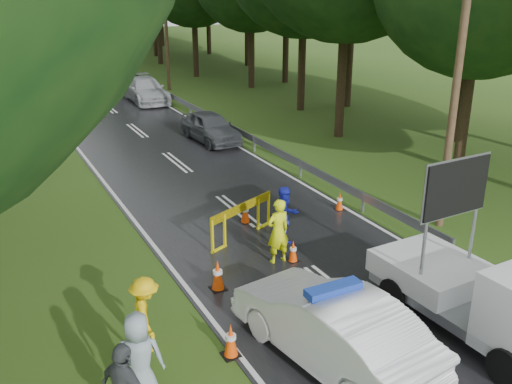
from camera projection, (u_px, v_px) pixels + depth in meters
ground at (341, 293)px, 14.25m from camera, size 160.00×160.00×0.00m
road at (88, 91)px, 39.20m from camera, size 7.00×140.00×0.02m
guardrail at (141, 80)px, 40.32m from camera, size 0.12×60.06×0.70m
utility_pole_near at (459, 64)px, 16.34m from camera, size 1.40×0.24×10.00m
utility_pole_mid at (165, 14)px, 37.97m from camera, size 1.40×0.24×10.00m
utility_pole_far at (85, 1)px, 59.60m from camera, size 1.40×0.24×10.00m
police_sedan at (331, 327)px, 11.48m from camera, size 2.44×5.04×1.75m
work_truck at (488, 296)px, 12.17m from camera, size 2.29×4.78×3.74m
barrier at (242, 212)px, 16.93m from camera, size 2.51×1.18×1.13m
officer at (278, 231)px, 15.48m from camera, size 0.70×0.47×1.86m
civilian at (285, 217)px, 16.47m from camera, size 0.93×0.75×1.81m
bystander_left at (146, 314)px, 11.83m from camera, size 0.75×1.15×1.68m
bystander_right at (139, 359)px, 10.31m from camera, size 1.06×0.87×1.86m
queue_car_first at (210, 127)px, 27.13m from camera, size 1.86×4.22×1.41m
queue_car_second at (146, 90)px, 35.79m from camera, size 2.20×5.15×1.48m
queue_car_third at (115, 74)px, 41.40m from camera, size 2.82×5.70×1.56m
queue_car_fourth at (95, 65)px, 46.39m from camera, size 1.89×4.40×1.41m
cone_near_left at (231, 340)px, 11.76m from camera, size 0.37×0.37×0.77m
cone_center at (293, 251)px, 15.72m from camera, size 0.30×0.30×0.64m
cone_far at (245, 212)px, 18.19m from camera, size 0.35×0.35×0.75m
cone_left_mid at (218, 275)px, 14.27m from camera, size 0.39×0.39×0.83m
cone_right at (340, 201)px, 19.21m from camera, size 0.30×0.30×0.64m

